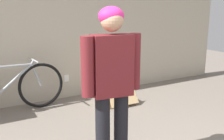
{
  "coord_description": "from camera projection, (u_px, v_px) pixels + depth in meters",
  "views": [
    {
      "loc": [
        -0.88,
        -1.29,
        1.56
      ],
      "look_at": [
        0.25,
        0.77,
        1.0
      ],
      "focal_mm": 42.0,
      "sensor_mm": 36.0,
      "label": 1
    }
  ],
  "objects": [
    {
      "name": "bicycle",
      "position": [
        5.0,
        90.0,
        3.82
      ],
      "size": [
        1.8,
        0.46,
        0.79
      ],
      "rotation": [
        0.0,
        0.0,
        0.08
      ],
      "color": "black",
      "rests_on": "ground_plane"
    },
    {
      "name": "person",
      "position": [
        112.0,
        78.0,
        2.43
      ],
      "size": [
        0.61,
        0.24,
        1.57
      ],
      "rotation": [
        0.0,
        0.0,
        -0.13
      ],
      "color": "black",
      "rests_on": "ground_plane"
    },
    {
      "name": "wall_back",
      "position": [
        30.0,
        24.0,
        4.13
      ],
      "size": [
        8.0,
        0.07,
        2.6
      ],
      "color": "#B7AD99",
      "rests_on": "ground_plane"
    },
    {
      "name": "cardboard_box",
      "position": [
        117.0,
        98.0,
        4.39
      ],
      "size": [
        0.52,
        0.52,
        0.24
      ],
      "color": "tan",
      "rests_on": "ground_plane"
    }
  ]
}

